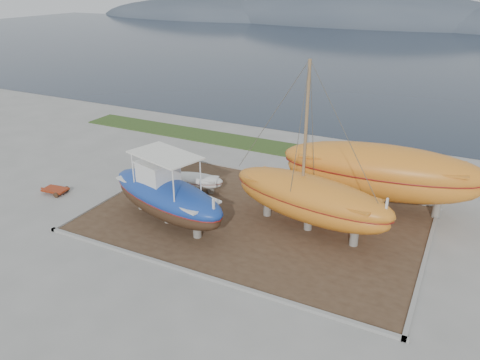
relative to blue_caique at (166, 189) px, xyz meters
The scene contains 11 objects.
ground 4.86m from the blue_caique, 19.47° to the right, with size 140.00×140.00×0.00m, color gray.
dirt_patch 5.27m from the blue_caique, 31.50° to the left, with size 18.00×12.00×0.06m, color #422D1E.
curb_frame 5.25m from the blue_caique, 31.50° to the left, with size 18.60×12.60×0.15m, color gray, non-canonical shape.
grass_strip 14.77m from the blue_caique, 73.57° to the left, with size 44.00×3.00×0.08m, color #284219.
sea 68.69m from the blue_caique, 86.54° to the left, with size 260.00×100.00×0.04m, color #192332, non-canonical shape.
mountain_ridge 123.62m from the blue_caique, 88.08° to the left, with size 200.00×36.00×20.00m, color #333D49, non-canonical shape.
blue_caique is the anchor object (origin of this frame).
white_dinghy 4.52m from the blue_caique, 101.50° to the left, with size 3.70×1.39×1.11m, color silver, non-canonical shape.
orange_sailboat 8.09m from the blue_caique, 20.82° to the left, with size 9.21×2.71×8.97m, color orange, non-canonical shape.
orange_bare_hull 12.16m from the blue_caique, 35.39° to the left, with size 11.37×3.41×3.73m, color orange, non-canonical shape.
red_trailer 8.78m from the blue_caique, behind, with size 2.24×1.12×0.32m, color #992D11, non-canonical shape.
Camera 1 is at (9.82, -17.13, 12.61)m, focal length 35.00 mm.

